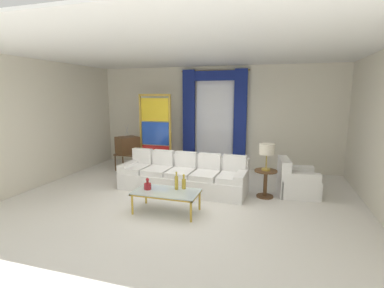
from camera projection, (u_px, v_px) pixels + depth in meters
The scene contains 17 objects.
ground_plane at pixel (182, 201), 5.94m from camera, with size 16.00×16.00×0.00m, color white.
wall_rear at pixel (215, 118), 8.57m from camera, with size 8.00×0.12×3.00m, color silver.
wall_left at pixel (54, 122), 7.30m from camera, with size 0.12×7.00×3.00m, color silver.
wall_right at pixel (382, 133), 5.20m from camera, with size 0.12×7.00×3.00m, color silver.
ceiling_slab at pixel (194, 55), 6.18m from camera, with size 8.00×7.60×0.04m, color white.
curtained_window at pixel (214, 110), 8.37m from camera, with size 2.00×0.17×2.70m.
couch_white_long at pixel (184, 176), 6.62m from camera, with size 2.96×1.05×0.86m.
coffee_table at pixel (166, 193), 5.32m from camera, with size 1.21×0.64×0.41m.
bottle_blue_decanter at pixel (176, 182), 5.39m from camera, with size 0.07×0.07×0.35m.
bottle_crystal_tall at pixel (184, 183), 5.43m from camera, with size 0.08×0.08×0.29m.
bottle_amber_squat at pixel (148, 186), 5.40m from camera, with size 0.14×0.14×0.22m.
vintage_tv at pixel (127, 146), 8.16m from camera, with size 0.74×0.77×1.35m.
armchair_white at pixel (295, 182), 6.27m from camera, with size 0.91×0.90×0.80m.
stained_glass_divider at pixel (155, 135), 8.05m from camera, with size 0.95×0.05×2.20m.
peacock_figurine at pixel (168, 168), 7.73m from camera, with size 0.44×0.60×0.50m.
round_side_table at pixel (265, 181), 6.11m from camera, with size 0.48×0.48×0.59m.
table_lamp_brass at pixel (267, 150), 6.00m from camera, with size 0.32×0.32×0.57m.
Camera 1 is at (1.84, -5.35, 2.19)m, focal length 26.69 mm.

